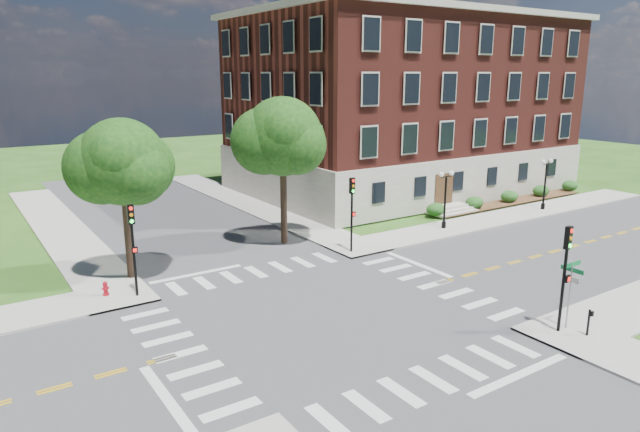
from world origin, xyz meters
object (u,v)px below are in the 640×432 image
street_sign_pole (571,282)px  fire_hydrant (106,289)px  traffic_signal_ne (352,205)px  twin_lamp_west (445,196)px  traffic_signal_se (566,265)px  traffic_signal_nw (133,238)px  push_button_post (589,321)px  twin_lamp_east (545,181)px

street_sign_pole → fire_hydrant: bearing=136.4°
traffic_signal_ne → twin_lamp_west: size_ratio=1.13×
traffic_signal_se → traffic_signal_ne: size_ratio=1.00×
street_sign_pole → twin_lamp_west: bearing=62.7°
traffic_signal_se → traffic_signal_ne: same height
street_sign_pole → fire_hydrant: size_ratio=4.13×
traffic_signal_se → traffic_signal_ne: bearing=92.7°
traffic_signal_nw → street_sign_pole: traffic_signal_nw is taller
street_sign_pole → push_button_post: (0.07, -0.99, -1.51)m
fire_hydrant → twin_lamp_east: bearing=-0.8°
traffic_signal_nw → twin_lamp_east: 34.17m
twin_lamp_west → push_button_post: size_ratio=3.53×
traffic_signal_se → street_sign_pole: traffic_signal_se is taller
twin_lamp_east → street_sign_pole: size_ratio=1.36×
traffic_signal_ne → street_sign_pole: (1.25, -14.43, -0.88)m
traffic_signal_se → push_button_post: (0.64, -0.98, -2.39)m
fire_hydrant → street_sign_pole: bearing=-43.6°
street_sign_pole → traffic_signal_se: bearing=-178.7°
traffic_signal_ne → fire_hydrant: (-14.99, 1.03, -2.72)m
traffic_signal_ne → push_button_post: traffic_signal_ne is taller
twin_lamp_west → fire_hydrant: size_ratio=5.64×
traffic_signal_ne → traffic_signal_nw: bearing=179.6°
twin_lamp_west → traffic_signal_se: bearing=-119.0°
traffic_signal_ne → street_sign_pole: size_ratio=1.55×
push_button_post → fire_hydrant: 23.17m
twin_lamp_west → fire_hydrant: bearing=179.5°
push_button_post → twin_lamp_east: bearing=39.7°
twin_lamp_west → traffic_signal_nw: bearing=-178.1°
traffic_signal_nw → twin_lamp_east: bearing=0.7°
traffic_signal_ne → traffic_signal_nw: same height
twin_lamp_east → push_button_post: (-19.18, -15.95, -1.73)m
twin_lamp_west → street_sign_pole: (-7.89, -15.26, -0.21)m
street_sign_pole → fire_hydrant: street_sign_pole is taller
twin_lamp_east → twin_lamp_west: bearing=178.5°
traffic_signal_ne → traffic_signal_nw: (-13.65, 0.10, 0.00)m
twin_lamp_west → push_button_post: (-7.81, -16.26, -1.73)m
twin_lamp_east → push_button_post: 25.00m
twin_lamp_east → fire_hydrant: twin_lamp_east is taller
twin_lamp_west → fire_hydrant: 24.22m
traffic_signal_ne → street_sign_pole: traffic_signal_ne is taller
traffic_signal_se → twin_lamp_west: bearing=61.0°
push_button_post → fire_hydrant: (-16.31, 16.45, -0.33)m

